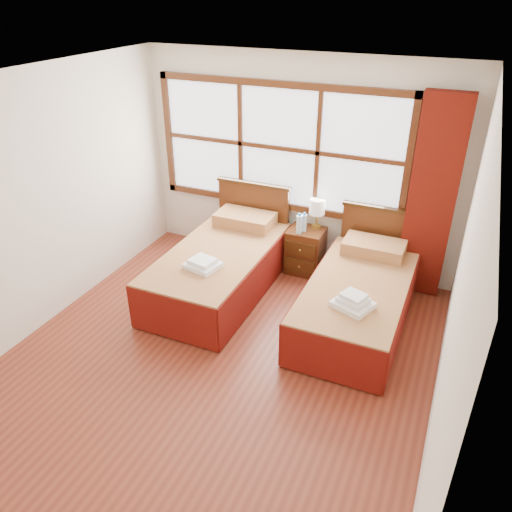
% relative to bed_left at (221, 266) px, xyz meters
% --- Properties ---
extents(floor, '(4.50, 4.50, 0.00)m').
position_rel_bed_left_xyz_m(floor, '(0.55, -1.20, -0.32)').
color(floor, maroon).
rests_on(floor, ground).
extents(ceiling, '(4.50, 4.50, 0.00)m').
position_rel_bed_left_xyz_m(ceiling, '(0.55, -1.20, 2.28)').
color(ceiling, white).
rests_on(ceiling, wall_back).
extents(wall_back, '(4.00, 0.00, 4.00)m').
position_rel_bed_left_xyz_m(wall_back, '(0.55, 1.05, 0.98)').
color(wall_back, silver).
rests_on(wall_back, floor).
extents(wall_left, '(0.00, 4.50, 4.50)m').
position_rel_bed_left_xyz_m(wall_left, '(-1.45, -1.20, 0.98)').
color(wall_left, silver).
rests_on(wall_left, floor).
extents(wall_right, '(0.00, 4.50, 4.50)m').
position_rel_bed_left_xyz_m(wall_right, '(2.55, -1.20, 0.98)').
color(wall_right, silver).
rests_on(wall_right, floor).
extents(window, '(3.16, 0.06, 1.56)m').
position_rel_bed_left_xyz_m(window, '(0.30, 1.02, 1.18)').
color(window, white).
rests_on(window, wall_back).
extents(curtain, '(0.50, 0.16, 2.30)m').
position_rel_bed_left_xyz_m(curtain, '(2.15, 0.91, 0.85)').
color(curtain, '#601209').
rests_on(curtain, wall_back).
extents(bed_left, '(1.06, 2.08, 1.03)m').
position_rel_bed_left_xyz_m(bed_left, '(0.00, 0.00, 0.00)').
color(bed_left, '#3E230D').
rests_on(bed_left, floor).
extents(bed_right, '(1.01, 2.03, 0.98)m').
position_rel_bed_left_xyz_m(bed_right, '(1.64, 0.00, -0.02)').
color(bed_right, '#3E230D').
rests_on(bed_right, floor).
extents(nightstand, '(0.44, 0.43, 0.58)m').
position_rel_bed_left_xyz_m(nightstand, '(0.78, 0.80, -0.02)').
color(nightstand, '#4E2611').
rests_on(nightstand, floor).
extents(towels_left, '(0.40, 0.36, 0.10)m').
position_rel_bed_left_xyz_m(towels_left, '(0.03, -0.47, 0.28)').
color(towels_left, white).
rests_on(towels_left, bed_left).
extents(towels_right, '(0.43, 0.41, 0.15)m').
position_rel_bed_left_xyz_m(towels_right, '(1.68, -0.51, 0.27)').
color(towels_right, white).
rests_on(towels_right, bed_right).
extents(lamp, '(0.19, 0.19, 0.37)m').
position_rel_bed_left_xyz_m(lamp, '(0.86, 0.93, 0.53)').
color(lamp, gold).
rests_on(lamp, nightstand).
extents(bottle_near, '(0.07, 0.07, 0.26)m').
position_rel_bed_left_xyz_m(bottle_near, '(0.72, 0.69, 0.38)').
color(bottle_near, silver).
rests_on(bottle_near, nightstand).
extents(bottle_far, '(0.06, 0.06, 0.24)m').
position_rel_bed_left_xyz_m(bottle_far, '(0.75, 0.76, 0.38)').
color(bottle_far, silver).
rests_on(bottle_far, nightstand).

